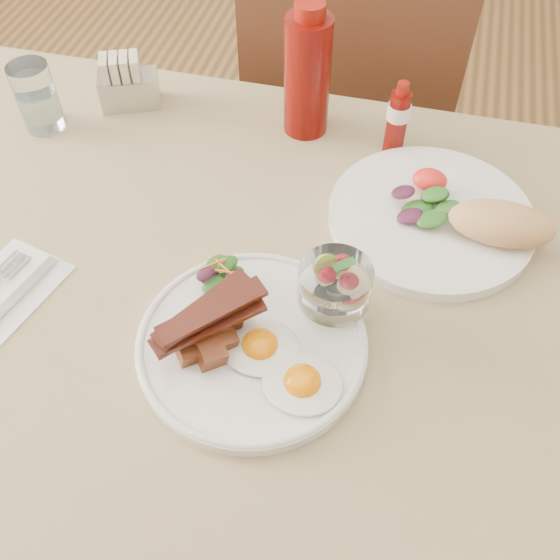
{
  "coord_description": "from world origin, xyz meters",
  "views": [
    {
      "loc": [
        0.13,
        -0.49,
        1.4
      ],
      "look_at": [
        0.02,
        -0.04,
        0.82
      ],
      "focal_mm": 40.0,
      "sensor_mm": 36.0,
      "label": 1
    }
  ],
  "objects_px": {
    "main_plate": "(252,344)",
    "water_glass": "(38,101)",
    "sugar_caddy": "(127,85)",
    "fruit_cup": "(335,285)",
    "table": "(276,326)",
    "hot_sauce_bottle": "(397,120)",
    "ketchup_bottle": "(307,74)",
    "second_plate": "(448,217)",
    "chair_far": "(349,125)"
  },
  "relations": [
    {
      "from": "table",
      "to": "fruit_cup",
      "type": "xyz_separation_m",
      "value": [
        0.08,
        -0.03,
        0.15
      ]
    },
    {
      "from": "ketchup_bottle",
      "to": "water_glass",
      "type": "distance_m",
      "value": 0.43
    },
    {
      "from": "ketchup_bottle",
      "to": "chair_far",
      "type": "bearing_deg",
      "value": 83.82
    },
    {
      "from": "second_plate",
      "to": "water_glass",
      "type": "xyz_separation_m",
      "value": [
        -0.66,
        0.07,
        0.03
      ]
    },
    {
      "from": "fruit_cup",
      "to": "hot_sauce_bottle",
      "type": "distance_m",
      "value": 0.34
    },
    {
      "from": "chair_far",
      "to": "fruit_cup",
      "type": "distance_m",
      "value": 0.76
    },
    {
      "from": "sugar_caddy",
      "to": "ketchup_bottle",
      "type": "bearing_deg",
      "value": -21.14
    },
    {
      "from": "water_glass",
      "to": "table",
      "type": "bearing_deg",
      "value": -27.94
    },
    {
      "from": "ketchup_bottle",
      "to": "water_glass",
      "type": "xyz_separation_m",
      "value": [
        -0.42,
        -0.1,
        -0.05
      ]
    },
    {
      "from": "hot_sauce_bottle",
      "to": "main_plate",
      "type": "bearing_deg",
      "value": -105.76
    },
    {
      "from": "table",
      "to": "hot_sauce_bottle",
      "type": "xyz_separation_m",
      "value": [
        0.11,
        0.31,
        0.15
      ]
    },
    {
      "from": "chair_far",
      "to": "main_plate",
      "type": "relative_size",
      "value": 3.32
    },
    {
      "from": "chair_far",
      "to": "table",
      "type": "bearing_deg",
      "value": -90.0
    },
    {
      "from": "table",
      "to": "second_plate",
      "type": "distance_m",
      "value": 0.29
    },
    {
      "from": "main_plate",
      "to": "sugar_caddy",
      "type": "relative_size",
      "value": 2.51
    },
    {
      "from": "sugar_caddy",
      "to": "fruit_cup",
      "type": "bearing_deg",
      "value": -63.3
    },
    {
      "from": "chair_far",
      "to": "fruit_cup",
      "type": "height_order",
      "value": "chair_far"
    },
    {
      "from": "second_plate",
      "to": "water_glass",
      "type": "relative_size",
      "value": 2.84
    },
    {
      "from": "hot_sauce_bottle",
      "to": "table",
      "type": "bearing_deg",
      "value": -109.57
    },
    {
      "from": "second_plate",
      "to": "ketchup_bottle",
      "type": "xyz_separation_m",
      "value": [
        -0.24,
        0.17,
        0.08
      ]
    },
    {
      "from": "main_plate",
      "to": "ketchup_bottle",
      "type": "xyz_separation_m",
      "value": [
        -0.03,
        0.44,
        0.09
      ]
    },
    {
      "from": "hot_sauce_bottle",
      "to": "ketchup_bottle",
      "type": "bearing_deg",
      "value": 170.87
    },
    {
      "from": "hot_sauce_bottle",
      "to": "sugar_caddy",
      "type": "distance_m",
      "value": 0.45
    },
    {
      "from": "fruit_cup",
      "to": "chair_far",
      "type": "bearing_deg",
      "value": 96.64
    },
    {
      "from": "chair_far",
      "to": "sugar_caddy",
      "type": "height_order",
      "value": "chair_far"
    },
    {
      "from": "second_plate",
      "to": "ketchup_bottle",
      "type": "bearing_deg",
      "value": 144.56
    },
    {
      "from": "chair_far",
      "to": "fruit_cup",
      "type": "bearing_deg",
      "value": -83.36
    },
    {
      "from": "table",
      "to": "fruit_cup",
      "type": "relative_size",
      "value": 14.83
    },
    {
      "from": "table",
      "to": "fruit_cup",
      "type": "bearing_deg",
      "value": -19.48
    },
    {
      "from": "fruit_cup",
      "to": "sugar_caddy",
      "type": "relative_size",
      "value": 0.8
    },
    {
      "from": "main_plate",
      "to": "fruit_cup",
      "type": "relative_size",
      "value": 3.12
    },
    {
      "from": "ketchup_bottle",
      "to": "hot_sauce_bottle",
      "type": "distance_m",
      "value": 0.15
    },
    {
      "from": "main_plate",
      "to": "ketchup_bottle",
      "type": "height_order",
      "value": "ketchup_bottle"
    },
    {
      "from": "second_plate",
      "to": "hot_sauce_bottle",
      "type": "bearing_deg",
      "value": 122.68
    },
    {
      "from": "main_plate",
      "to": "second_plate",
      "type": "xyz_separation_m",
      "value": [
        0.21,
        0.26,
        0.01
      ]
    },
    {
      "from": "sugar_caddy",
      "to": "hot_sauce_bottle",
      "type": "bearing_deg",
      "value": -24.71
    },
    {
      "from": "table",
      "to": "ketchup_bottle",
      "type": "relative_size",
      "value": 6.25
    },
    {
      "from": "table",
      "to": "sugar_caddy",
      "type": "relative_size",
      "value": 11.93
    },
    {
      "from": "sugar_caddy",
      "to": "chair_far",
      "type": "bearing_deg",
      "value": 21.65
    },
    {
      "from": "main_plate",
      "to": "fruit_cup",
      "type": "bearing_deg",
      "value": 39.01
    },
    {
      "from": "ketchup_bottle",
      "to": "sugar_caddy",
      "type": "height_order",
      "value": "ketchup_bottle"
    },
    {
      "from": "chair_far",
      "to": "main_plate",
      "type": "distance_m",
      "value": 0.8
    },
    {
      "from": "hot_sauce_bottle",
      "to": "water_glass",
      "type": "bearing_deg",
      "value": -172.5
    },
    {
      "from": "table",
      "to": "chair_far",
      "type": "bearing_deg",
      "value": 90.0
    },
    {
      "from": "chair_far",
      "to": "hot_sauce_bottle",
      "type": "distance_m",
      "value": 0.47
    },
    {
      "from": "second_plate",
      "to": "sugar_caddy",
      "type": "height_order",
      "value": "sugar_caddy"
    },
    {
      "from": "main_plate",
      "to": "water_glass",
      "type": "xyz_separation_m",
      "value": [
        -0.45,
        0.34,
        0.04
      ]
    },
    {
      "from": "main_plate",
      "to": "water_glass",
      "type": "distance_m",
      "value": 0.56
    },
    {
      "from": "fruit_cup",
      "to": "hot_sauce_bottle",
      "type": "bearing_deg",
      "value": 84.78
    },
    {
      "from": "fruit_cup",
      "to": "second_plate",
      "type": "xyz_separation_m",
      "value": [
        0.13,
        0.19,
        -0.05
      ]
    }
  ]
}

